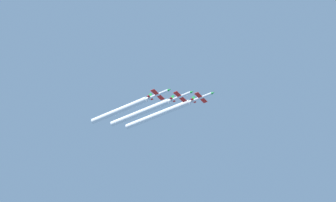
% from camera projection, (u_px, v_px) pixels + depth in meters
% --- Properties ---
extents(jet_lead, '(8.86, 12.91, 3.10)m').
position_uv_depth(jet_lead, '(203.00, 97.00, 272.03)').
color(jet_lead, silver).
extents(jet_second_echelon, '(8.86, 12.91, 3.10)m').
position_uv_depth(jet_second_echelon, '(182.00, 96.00, 268.99)').
color(jet_second_echelon, silver).
extents(jet_third_echelon, '(8.86, 12.91, 3.10)m').
position_uv_depth(jet_third_echelon, '(159.00, 94.00, 266.02)').
color(jet_third_echelon, silver).
extents(smoke_trail_lead, '(2.65, 38.78, 2.65)m').
position_uv_depth(smoke_trail_lead, '(159.00, 114.00, 283.11)').
color(smoke_trail_lead, white).
extents(smoke_trail_second_echelon, '(2.65, 35.39, 2.65)m').
position_uv_depth(smoke_trail_second_echelon, '(141.00, 112.00, 279.33)').
color(smoke_trail_second_echelon, white).
extents(smoke_trail_third_echelon, '(2.65, 33.81, 2.65)m').
position_uv_depth(smoke_trail_third_echelon, '(120.00, 110.00, 276.01)').
color(smoke_trail_third_echelon, white).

